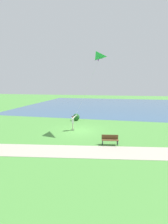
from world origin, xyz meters
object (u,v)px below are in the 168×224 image
Objects in this scene: flying_kite at (96,57)px; park_bench_near_walkway at (110,139)px; person_kite_flyer at (73,121)px; lakeside_shrub at (76,117)px.

flying_kite reaches higher than park_bench_near_walkway.
flying_kite is at bearing 107.43° from person_kite_flyer.
flying_kite reaches higher than person_kite_flyer.
person_kite_flyer is 1.77× the size of lakeside_shrub.
flying_kite is 4.63× the size of park_bench_near_walkway.
park_bench_near_walkway is 1.50× the size of lakeside_shrub.
person_kite_flyer is at bearing -129.38° from park_bench_near_walkway.
flying_kite is at bearing -156.58° from park_bench_near_walkway.
person_kite_flyer is at bearing 9.64° from lakeside_shrub.
park_bench_near_walkway is at bearing 50.62° from person_kite_flyer.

